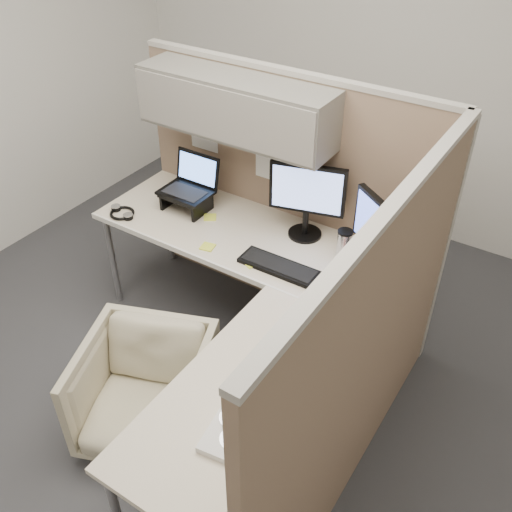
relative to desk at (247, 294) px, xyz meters
The scene contains 19 objects.
ground 0.71m from the desk, 134.71° to the right, with size 4.50×4.50×0.00m, color #333337.
partition_back 0.88m from the desk, 115.90° to the left, with size 2.00×0.36×1.63m.
partition_right 0.81m from the desk, 13.96° to the right, with size 0.07×2.03×1.63m.
desk is the anchor object (origin of this frame).
office_chair 0.72m from the desk, 114.53° to the right, with size 0.64×0.60×0.66m, color beige.
monitor_left 0.67m from the desk, 88.30° to the left, with size 0.43×0.20×0.47m.
monitor_right 0.75m from the desk, 39.92° to the left, with size 0.38×0.28×0.47m.
laptop_station 0.90m from the desk, 148.03° to the left, with size 0.32×0.27×0.33m.
keyboard 0.24m from the desk, 76.27° to the left, with size 0.46×0.15×0.02m, color black.
mouse 0.43m from the desk, 16.47° to the left, with size 0.09×0.06×0.03m, color black.
travel_mug 0.61m from the desk, 58.81° to the left, with size 0.09×0.09×0.18m.
soda_can_green 0.67m from the desk, 18.68° to the left, with size 0.07×0.07×0.12m, color #B21E1E.
soda_can_silver 0.52m from the desk, 40.34° to the left, with size 0.07×0.07×0.12m, color #B21E1E.
sticky_note_a 0.43m from the desk, 155.85° to the left, with size 0.08×0.08×0.01m, color #D9E53C.
sticky_note_b 0.21m from the desk, 117.06° to the left, with size 0.08×0.08×0.01m, color #D9E53C.
sticky_note_c 0.72m from the desk, 142.49° to the left, with size 0.08×0.08×0.01m, color #D9E53C.
headphones 1.07m from the desk, behind, with size 0.19×0.19×0.03m.
paper_stack 0.92m from the desk, 59.44° to the right, with size 0.25×0.29×0.03m.
desk_clock 0.62m from the desk, 34.04° to the right, with size 0.05×0.08×0.08m.
Camera 1 is at (1.42, -1.79, 2.67)m, focal length 40.00 mm.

